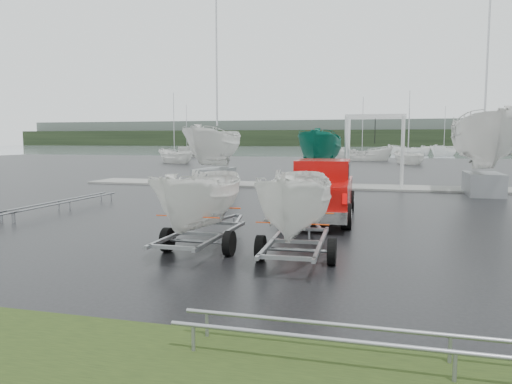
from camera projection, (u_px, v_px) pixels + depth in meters
The scene contains 20 objects.
ground_plane at pixel (286, 225), 16.10m from camera, with size 120.00×120.00×0.00m, color black.
lake at pixel (377, 151), 112.06m from camera, with size 300.00×300.00×0.00m, color gray.
dock at pixel (332, 186), 28.57m from camera, with size 30.00×3.00×0.12m, color gray.
treeline at pixel (383, 138), 178.91m from camera, with size 300.00×8.00×6.00m, color black.
far_hill at pixel (383, 133), 186.38m from camera, with size 300.00×6.00×10.00m, color #4C5651.
pickup_truck at pixel (321, 188), 17.55m from camera, with size 2.47×6.12×2.00m.
trailer_hitched at pixel (298, 149), 11.06m from camera, with size 1.81×3.66×4.66m.
trailer_parked at pixel (200, 151), 11.98m from camera, with size 1.78×3.61×4.53m.
boat_hoist at pixel (375, 141), 27.68m from camera, with size 3.30×2.18×4.12m.
keelboat_0 at pixel (214, 122), 27.93m from camera, with size 2.34×3.20×10.51m.
keelboat_1 at pixel (322, 128), 26.60m from camera, with size 2.13×3.20×6.75m.
keelboat_2 at pixel (487, 98), 24.16m from camera, with size 2.96×3.20×11.15m.
mast_rack_0 at pixel (64, 201), 19.36m from camera, with size 0.56×6.50×0.06m.
mast_rack_2 at pixel (453, 344), 5.90m from camera, with size 7.00×0.56×0.06m.
moored_boat_0 at pixel (175, 163), 57.62m from camera, with size 3.61×3.60×11.35m.
moored_boat_1 at pixel (362, 161), 63.21m from camera, with size 3.30×3.23×11.86m.
moored_boat_2 at pixel (408, 164), 55.03m from camera, with size 2.91×2.94×10.98m.
moored_boat_4 at pixel (187, 157), 77.22m from camera, with size 3.77×3.80×11.69m.
moored_boat_5 at pixel (444, 156), 81.24m from camera, with size 3.83×3.86×11.71m.
moored_boat_6 at pixel (408, 155), 85.71m from camera, with size 3.37×3.31×11.61m.
Camera 1 is at (3.23, -15.59, 2.77)m, focal length 35.00 mm.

